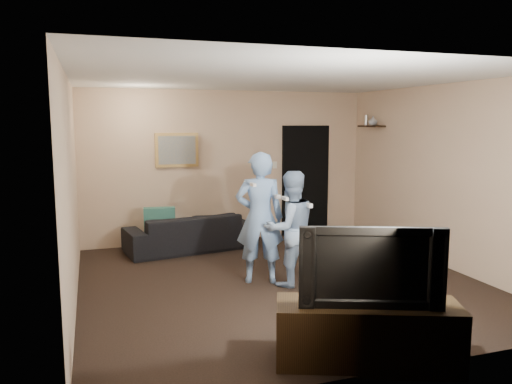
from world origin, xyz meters
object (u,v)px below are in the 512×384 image
object	(u,v)px
television	(370,264)
wii_player_right	(290,228)
sofa	(189,232)
wii_player_left	(260,218)
tv_console	(367,335)

from	to	relation	value
television	wii_player_right	world-z (taller)	wii_player_right
wii_player_right	sofa	bearing A→B (deg)	112.73
television	sofa	bearing A→B (deg)	121.05
television	wii_player_left	size ratio (longest dim) A/B	0.71
tv_console	wii_player_left	xyz separation A→B (m)	(-0.17, 2.38, 0.60)
sofa	television	size ratio (longest dim) A/B	1.68
sofa	wii_player_left	distance (m)	2.06
sofa	television	bearing A→B (deg)	90.63
wii_player_right	wii_player_left	bearing A→B (deg)	145.04
television	wii_player_left	distance (m)	2.39
sofa	television	xyz separation A→B (m)	(0.73, -4.29, 0.58)
tv_console	television	distance (m)	0.62
tv_console	wii_player_right	distance (m)	2.21
television	wii_player_right	xyz separation A→B (m)	(0.16, 2.15, -0.14)
wii_player_left	wii_player_right	size ratio (longest dim) A/B	1.16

